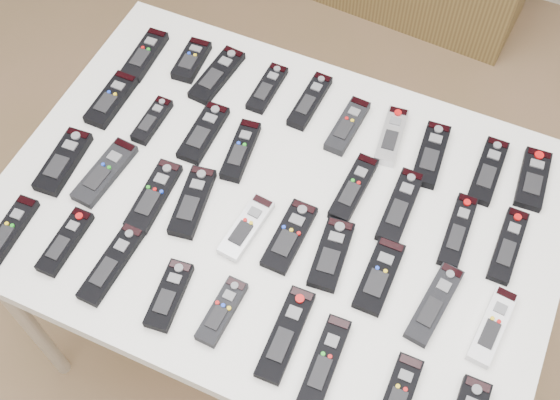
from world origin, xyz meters
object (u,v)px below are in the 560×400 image
at_px(remote_5, 347,126).
at_px(remote_6, 391,136).
at_px(remote_7, 431,155).
at_px(remote_34, 324,362).
at_px(remote_33, 286,334).
at_px(remote_20, 154,196).
at_px(remote_32, 222,311).
at_px(remote_31, 169,295).
at_px(remote_3, 267,88).
at_px(remote_14, 353,188).
at_px(remote_22, 246,227).
at_px(remote_0, 145,55).
at_px(remote_16, 458,231).
at_px(remote_35, 399,394).
at_px(remote_9, 533,179).
at_px(remote_4, 310,101).
at_px(remote_19, 105,172).
at_px(remote_28, 9,231).
at_px(remote_27, 492,326).
at_px(remote_2, 217,75).
at_px(remote_25, 379,276).
at_px(remote_11, 152,120).
at_px(remote_10, 111,100).
at_px(remote_24, 331,254).
at_px(remote_21, 192,202).
at_px(remote_26, 434,304).
at_px(remote_13, 241,151).
at_px(remote_17, 508,246).
at_px(remote_12, 204,133).
at_px(remote_1, 192,60).
at_px(remote_30, 112,264).
at_px(remote_18, 63,161).
at_px(remote_15, 400,206).
at_px(remote_29, 65,242).

distance_m(remote_5, remote_6, 0.11).
relative_size(remote_7, remote_34, 0.92).
bearing_deg(remote_33, remote_20, 154.35).
bearing_deg(remote_32, remote_31, -171.64).
height_order(remote_3, remote_14, remote_14).
xyz_separation_m(remote_5, remote_34, (0.17, -0.56, 0.00)).
bearing_deg(remote_22, remote_0, 147.88).
relative_size(remote_20, remote_22, 1.13).
distance_m(remote_16, remote_34, 0.42).
xyz_separation_m(remote_31, remote_35, (0.50, 0.00, -0.00)).
bearing_deg(remote_7, remote_9, 3.09).
bearing_deg(remote_4, remote_19, -129.76).
xyz_separation_m(remote_19, remote_31, (0.28, -0.21, 0.00)).
bearing_deg(remote_31, remote_28, 174.60).
distance_m(remote_19, remote_27, 0.91).
bearing_deg(remote_2, remote_25, -27.13).
relative_size(remote_6, remote_19, 0.88).
height_order(remote_4, remote_11, same).
height_order(remote_11, remote_19, same).
height_order(remote_10, remote_24, remote_10).
distance_m(remote_21, remote_26, 0.57).
height_order(remote_13, remote_20, remote_13).
xyz_separation_m(remote_5, remote_19, (-0.46, -0.35, -0.00)).
distance_m(remote_2, remote_17, 0.81).
xyz_separation_m(remote_12, remote_19, (-0.15, -0.20, 0.00)).
relative_size(remote_7, remote_31, 1.15).
bearing_deg(remote_19, remote_0, 110.30).
relative_size(remote_27, remote_28, 1.01).
height_order(remote_4, remote_20, remote_4).
height_order(remote_24, remote_26, remote_24).
distance_m(remote_17, remote_26, 0.22).
relative_size(remote_7, remote_14, 0.98).
distance_m(remote_24, remote_26, 0.24).
xyz_separation_m(remote_4, remote_20, (-0.21, -0.40, -0.00)).
height_order(remote_6, remote_31, same).
xyz_separation_m(remote_4, remote_11, (-0.32, -0.21, 0.00)).
bearing_deg(remote_2, remote_1, 173.73).
bearing_deg(remote_30, remote_18, 144.64).
bearing_deg(remote_6, remote_28, -145.42).
bearing_deg(remote_12, remote_18, -141.81).
bearing_deg(remote_17, remote_31, -146.46).
distance_m(remote_13, remote_27, 0.68).
relative_size(remote_12, remote_15, 0.90).
distance_m(remote_2, remote_24, 0.58).
relative_size(remote_15, remote_17, 1.05).
relative_size(remote_29, remote_35, 1.06).
relative_size(remote_12, remote_19, 0.94).
bearing_deg(remote_32, remote_20, 146.94).
relative_size(remote_4, remote_21, 0.98).
xyz_separation_m(remote_2, remote_27, (0.81, -0.37, 0.00)).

